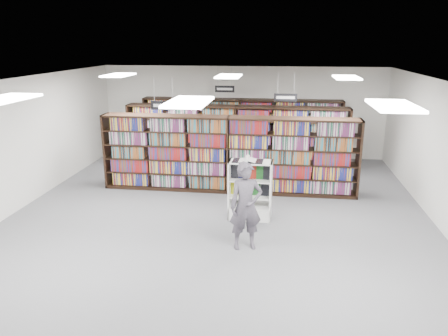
# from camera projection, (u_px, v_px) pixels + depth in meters

# --- Properties ---
(floor) EXTENTS (12.00, 12.00, 0.00)m
(floor) POSITION_uv_depth(u_px,v_px,m) (218.00, 218.00, 10.37)
(floor) COLOR #515257
(floor) RESTS_ON ground
(ceiling) EXTENTS (10.00, 12.00, 0.10)m
(ceiling) POSITION_uv_depth(u_px,v_px,m) (217.00, 82.00, 9.47)
(ceiling) COLOR white
(ceiling) RESTS_ON wall_back
(wall_back) EXTENTS (10.00, 0.10, 3.20)m
(wall_back) POSITION_uv_depth(u_px,v_px,m) (242.00, 112.00, 15.63)
(wall_back) COLOR silver
(wall_back) RESTS_ON ground
(wall_front) EXTENTS (10.00, 0.10, 3.20)m
(wall_front) POSITION_uv_depth(u_px,v_px,m) (128.00, 305.00, 4.22)
(wall_front) COLOR silver
(wall_front) RESTS_ON ground
(wall_left) EXTENTS (0.10, 12.00, 3.20)m
(wall_left) POSITION_uv_depth(u_px,v_px,m) (14.00, 146.00, 10.56)
(wall_left) COLOR silver
(wall_left) RESTS_ON ground
(bookshelf_row_near) EXTENTS (7.00, 0.60, 2.10)m
(bookshelf_row_near) POSITION_uv_depth(u_px,v_px,m) (228.00, 154.00, 11.98)
(bookshelf_row_near) COLOR black
(bookshelf_row_near) RESTS_ON floor
(bookshelf_row_mid) EXTENTS (7.00, 0.60, 2.10)m
(bookshelf_row_mid) POSITION_uv_depth(u_px,v_px,m) (236.00, 139.00, 13.88)
(bookshelf_row_mid) COLOR black
(bookshelf_row_mid) RESTS_ON floor
(bookshelf_row_far) EXTENTS (7.00, 0.60, 2.10)m
(bookshelf_row_far) POSITION_uv_depth(u_px,v_px,m) (241.00, 129.00, 15.50)
(bookshelf_row_far) COLOR black
(bookshelf_row_far) RESTS_ON floor
(aisle_sign_left) EXTENTS (0.65, 0.02, 0.80)m
(aisle_sign_left) POSITION_uv_depth(u_px,v_px,m) (164.00, 105.00, 10.80)
(aisle_sign_left) COLOR #B2B2B7
(aisle_sign_left) RESTS_ON ceiling
(aisle_sign_right) EXTENTS (0.65, 0.02, 0.80)m
(aisle_sign_right) POSITION_uv_depth(u_px,v_px,m) (286.00, 97.00, 12.33)
(aisle_sign_right) COLOR #B2B2B7
(aisle_sign_right) RESTS_ON ceiling
(aisle_sign_center) EXTENTS (0.65, 0.02, 0.80)m
(aisle_sign_center) POSITION_uv_depth(u_px,v_px,m) (225.00, 88.00, 14.48)
(aisle_sign_center) COLOR #B2B2B7
(aisle_sign_center) RESTS_ON ceiling
(troffer_front_left) EXTENTS (0.60, 1.20, 0.04)m
(troffer_front_left) POSITION_uv_depth(u_px,v_px,m) (6.00, 99.00, 7.01)
(troffer_front_left) COLOR white
(troffer_front_left) RESTS_ON ceiling
(troffer_front_center) EXTENTS (0.60, 1.20, 0.04)m
(troffer_front_center) POSITION_uv_depth(u_px,v_px,m) (189.00, 102.00, 6.63)
(troffer_front_center) COLOR white
(troffer_front_center) RESTS_ON ceiling
(troffer_front_right) EXTENTS (0.60, 1.20, 0.04)m
(troffer_front_right) POSITION_uv_depth(u_px,v_px,m) (394.00, 106.00, 6.25)
(troffer_front_right) COLOR white
(troffer_front_right) RESTS_ON ceiling
(troffer_back_left) EXTENTS (0.60, 1.20, 0.04)m
(troffer_back_left) POSITION_uv_depth(u_px,v_px,m) (118.00, 75.00, 11.77)
(troffer_back_left) COLOR white
(troffer_back_left) RESTS_ON ceiling
(troffer_back_center) EXTENTS (0.60, 1.20, 0.04)m
(troffer_back_center) POSITION_uv_depth(u_px,v_px,m) (229.00, 76.00, 11.39)
(troffer_back_center) COLOR white
(troffer_back_center) RESTS_ON ceiling
(troffer_back_right) EXTENTS (0.60, 1.20, 0.04)m
(troffer_back_right) POSITION_uv_depth(u_px,v_px,m) (347.00, 78.00, 11.01)
(troffer_back_right) COLOR white
(troffer_back_right) RESTS_ON ceiling
(endcap_display) EXTENTS (1.02, 0.53, 1.40)m
(endcap_display) POSITION_uv_depth(u_px,v_px,m) (250.00, 198.00, 10.29)
(endcap_display) COLOR white
(endcap_display) RESTS_ON floor
(open_book) EXTENTS (0.71, 0.43, 0.13)m
(open_book) POSITION_uv_depth(u_px,v_px,m) (247.00, 160.00, 9.97)
(open_book) COLOR black
(open_book) RESTS_ON endcap_display
(shopper) EXTENTS (0.75, 0.60, 1.80)m
(shopper) POSITION_uv_depth(u_px,v_px,m) (246.00, 206.00, 8.65)
(shopper) COLOR #504A54
(shopper) RESTS_ON floor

